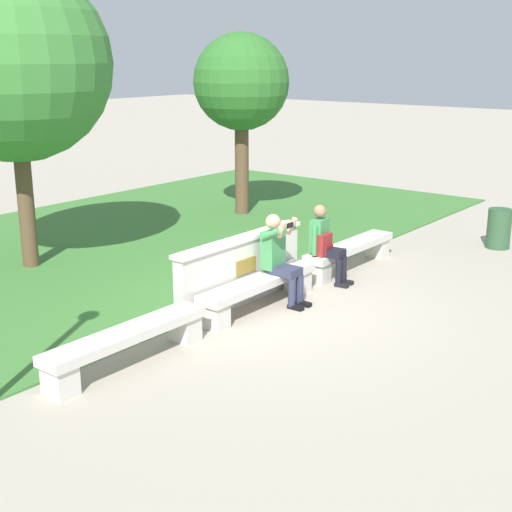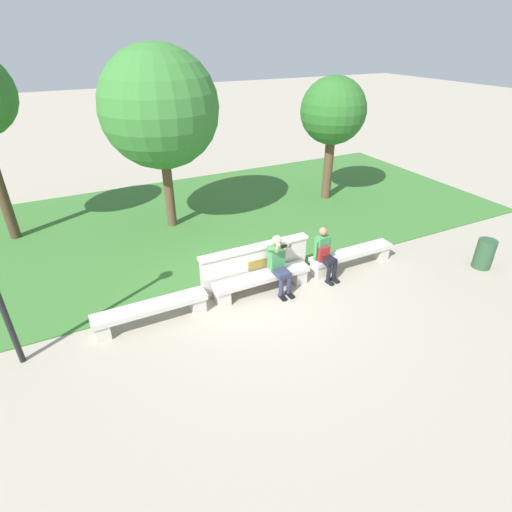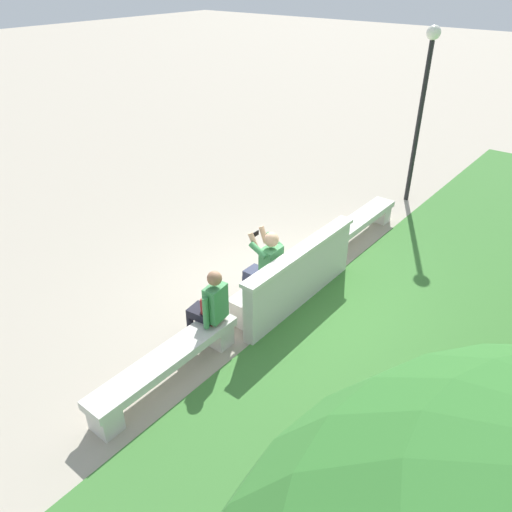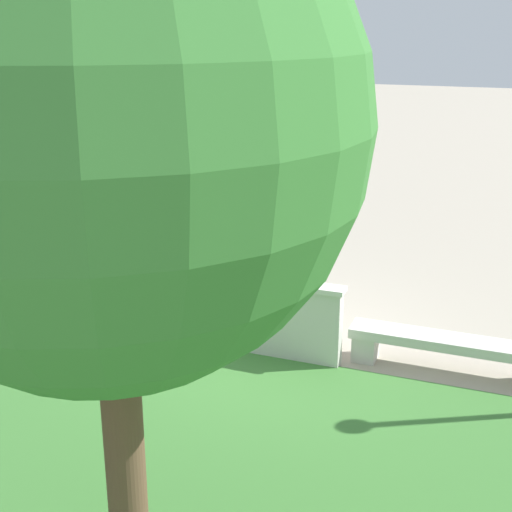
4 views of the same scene
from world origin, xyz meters
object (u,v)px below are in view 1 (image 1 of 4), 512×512
(bench_near, at_px, (259,288))
(person_photographer, at_px, (279,255))
(backpack, at_px, (323,245))
(tree_behind_wall, at_px, (241,84))
(tree_left_background, at_px, (13,64))
(trash_bin, at_px, (499,229))
(bench_mid, at_px, (350,251))
(person_distant, at_px, (325,242))
(bench_main, at_px, (127,341))

(bench_near, relative_size, person_photographer, 1.74)
(backpack, height_order, tree_behind_wall, tree_behind_wall)
(tree_left_background, height_order, trash_bin, tree_left_background)
(trash_bin, bearing_deg, backpack, 159.45)
(bench_mid, distance_m, person_distant, 0.96)
(trash_bin, bearing_deg, person_distant, 159.54)
(person_distant, relative_size, tree_behind_wall, 0.31)
(bench_near, relative_size, backpack, 5.36)
(bench_near, xyz_separation_m, tree_behind_wall, (4.69, 4.18, 2.61))
(bench_mid, xyz_separation_m, person_distant, (-0.89, -0.07, 0.36))
(tree_behind_wall, relative_size, tree_left_background, 0.80)
(bench_near, xyz_separation_m, backpack, (1.58, -0.05, 0.32))
(bench_main, xyz_separation_m, bench_near, (2.50, 0.00, 0.00))
(bench_near, bearing_deg, tree_left_background, 100.73)
(tree_behind_wall, xyz_separation_m, trash_bin, (0.74, -5.67, -2.54))
(tree_behind_wall, height_order, trash_bin, tree_behind_wall)
(bench_near, bearing_deg, person_distant, -2.33)
(bench_near, distance_m, bench_mid, 2.50)
(bench_mid, relative_size, backpack, 5.36)
(bench_mid, relative_size, person_photographer, 1.74)
(tree_left_background, bearing_deg, bench_main, -111.03)
(backpack, bearing_deg, tree_behind_wall, 53.72)
(bench_main, bearing_deg, person_photographer, -1.55)
(person_photographer, distance_m, person_distant, 1.24)
(bench_mid, bearing_deg, person_photographer, -177.90)
(bench_near, bearing_deg, bench_mid, 0.00)
(bench_mid, bearing_deg, person_distant, -175.75)
(person_photographer, relative_size, tree_behind_wall, 0.33)
(person_photographer, relative_size, tree_left_background, 0.26)
(tree_behind_wall, bearing_deg, bench_mid, -117.61)
(backpack, bearing_deg, bench_main, 179.35)
(tree_left_background, bearing_deg, trash_bin, -43.06)
(bench_main, distance_m, backpack, 4.10)
(tree_left_background, bearing_deg, bench_mid, -52.64)
(bench_near, distance_m, person_photographer, 0.58)
(backpack, height_order, tree_left_background, tree_left_background)
(bench_near, xyz_separation_m, person_photographer, (0.38, -0.08, 0.43))
(bench_main, xyz_separation_m, person_distant, (4.12, -0.07, 0.36))
(bench_main, distance_m, tree_behind_wall, 8.72)
(bench_main, xyz_separation_m, bench_mid, (5.00, 0.00, 0.00))
(bench_mid, xyz_separation_m, trash_bin, (2.93, -1.49, 0.07))
(tree_behind_wall, distance_m, trash_bin, 6.26)
(bench_near, xyz_separation_m, person_distant, (1.62, -0.07, 0.36))
(bench_main, bearing_deg, bench_near, 0.00)
(tree_behind_wall, bearing_deg, trash_bin, -82.56)
(person_distant, distance_m, backpack, 0.06)
(bench_mid, height_order, backpack, backpack)
(bench_near, relative_size, tree_behind_wall, 0.57)
(person_distant, distance_m, trash_bin, 4.08)
(person_photographer, xyz_separation_m, tree_left_background, (-1.20, 4.44, 2.66))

